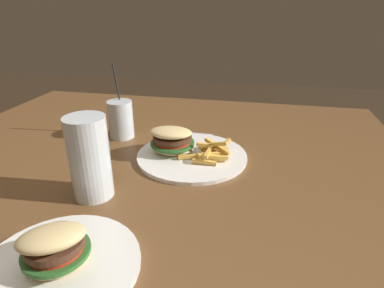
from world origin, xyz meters
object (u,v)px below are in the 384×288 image
meal_plate_near (184,148)px  meal_plate_far (57,257)px  spoon (176,131)px  juice_glass (121,121)px  beer_glass (90,159)px

meal_plate_near → meal_plate_far: (0.10, 0.42, 0.00)m
spoon → meal_plate_far: bearing=89.0°
meal_plate_near → juice_glass: 0.24m
juice_glass → meal_plate_far: size_ratio=0.87×
beer_glass → meal_plate_far: size_ratio=0.71×
juice_glass → meal_plate_far: (-0.12, 0.52, -0.03)m
spoon → beer_glass: bearing=80.2°
juice_glass → spoon: 0.17m
beer_glass → meal_plate_far: (-0.05, 0.20, -0.06)m
juice_glass → meal_plate_far: juice_glass is taller
meal_plate_near → juice_glass: juice_glass is taller
meal_plate_near → meal_plate_far: 0.43m
beer_glass → juice_glass: (0.07, -0.31, -0.03)m
meal_plate_near → beer_glass: (0.15, 0.22, 0.06)m
beer_glass → juice_glass: bearing=-77.5°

